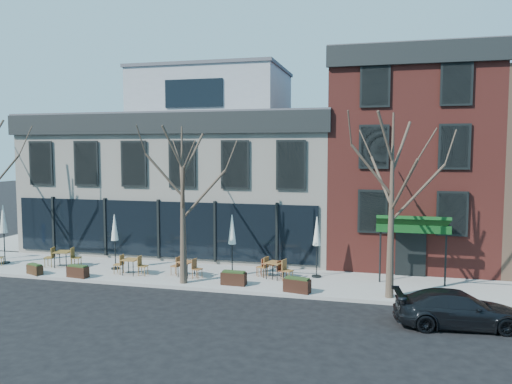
# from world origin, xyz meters

# --- Properties ---
(ground) EXTENTS (120.00, 120.00, 0.00)m
(ground) POSITION_xyz_m (0.00, 0.00, 0.00)
(ground) COLOR black
(ground) RESTS_ON ground
(sidewalk_front) EXTENTS (33.50, 4.70, 0.15)m
(sidewalk_front) POSITION_xyz_m (3.25, -2.15, 0.07)
(sidewalk_front) COLOR gray
(sidewalk_front) RESTS_ON ground
(sidewalk_side) EXTENTS (4.50, 12.00, 0.15)m
(sidewalk_side) POSITION_xyz_m (-11.25, 6.00, 0.07)
(sidewalk_side) COLOR gray
(sidewalk_side) RESTS_ON ground
(corner_building) EXTENTS (18.39, 10.39, 11.10)m
(corner_building) POSITION_xyz_m (0.07, 5.07, 4.72)
(corner_building) COLOR beige
(corner_building) RESTS_ON ground
(red_brick_building) EXTENTS (8.20, 11.78, 11.18)m
(red_brick_building) POSITION_xyz_m (13.00, 4.98, 5.64)
(red_brick_building) COLOR maroon
(red_brick_building) RESTS_ON ground
(tree_mid) EXTENTS (3.50, 3.55, 7.04)m
(tree_mid) POSITION_xyz_m (3.01, -3.90, 3.79)
(tree_mid) COLOR #382B21
(tree_mid) RESTS_ON sidewalk_front
(tree_right) EXTENTS (3.72, 3.77, 7.48)m
(tree_right) POSITION_xyz_m (12.01, -3.90, 4.02)
(tree_right) COLOR #382B21
(tree_right) RESTS_ON sidewalk_front
(parked_sedan) EXTENTS (4.53, 2.31, 1.26)m
(parked_sedan) POSITION_xyz_m (14.26, -6.40, 0.63)
(parked_sedan) COLOR black
(parked_sedan) RESTS_ON ground
(cafe_set_1) EXTENTS (1.94, 0.89, 1.00)m
(cafe_set_1) POSITION_xyz_m (-4.20, -2.55, 0.66)
(cafe_set_1) COLOR brown
(cafe_set_1) RESTS_ON sidewalk_front
(cafe_set_2) EXTENTS (1.76, 0.71, 0.93)m
(cafe_set_2) POSITION_xyz_m (-0.06, -3.12, 0.63)
(cafe_set_2) COLOR brown
(cafe_set_2) RESTS_ON sidewalk_front
(cafe_set_3) EXTENTS (1.76, 0.86, 0.90)m
(cafe_set_3) POSITION_xyz_m (2.70, -2.84, 0.61)
(cafe_set_3) COLOR brown
(cafe_set_3) RESTS_ON sidewalk_front
(cafe_set_4) EXTENTS (1.87, 1.03, 0.96)m
(cafe_set_4) POSITION_xyz_m (6.86, -2.16, 0.64)
(cafe_set_4) COLOR brown
(cafe_set_4) RESTS_ON sidewalk_front
(cafe_set_5) EXTENTS (1.65, 1.03, 0.86)m
(cafe_set_5) POSITION_xyz_m (6.64, -2.03, 0.59)
(cafe_set_5) COLOR brown
(cafe_set_5) RESTS_ON sidewalk_front
(umbrella_0) EXTENTS (0.50, 0.50, 3.10)m
(umbrella_0) POSITION_xyz_m (-7.71, -2.57, 2.33)
(umbrella_0) COLOR black
(umbrella_0) RESTS_ON sidewalk_front
(umbrella_1) EXTENTS (0.44, 0.44, 2.78)m
(umbrella_1) POSITION_xyz_m (-1.36, -2.29, 2.11)
(umbrella_1) COLOR black
(umbrella_1) RESTS_ON sidewalk_front
(umbrella_3) EXTENTS (0.47, 0.47, 2.94)m
(umbrella_3) POSITION_xyz_m (4.78, -2.19, 2.23)
(umbrella_3) COLOR black
(umbrella_3) RESTS_ON sidewalk_front
(umbrella_4) EXTENTS (0.46, 0.46, 2.88)m
(umbrella_4) POSITION_xyz_m (8.69, -1.38, 2.18)
(umbrella_4) COLOR black
(umbrella_4) RESTS_ON sidewalk_front
(planter_0) EXTENTS (0.97, 0.66, 0.50)m
(planter_0) POSITION_xyz_m (-4.60, -4.20, 0.40)
(planter_0) COLOR #331F11
(planter_0) RESTS_ON sidewalk_front
(planter_1) EXTENTS (1.07, 0.53, 0.57)m
(planter_1) POSITION_xyz_m (-2.23, -4.20, 0.43)
(planter_1) COLOR black
(planter_1) RESTS_ON sidewalk_front
(planter_2) EXTENTS (1.13, 0.48, 0.63)m
(planter_2) POSITION_xyz_m (5.29, -3.65, 0.46)
(planter_2) COLOR black
(planter_2) RESTS_ON sidewalk_front
(planter_3) EXTENTS (1.20, 0.68, 0.63)m
(planter_3) POSITION_xyz_m (8.23, -4.11, 0.46)
(planter_3) COLOR black
(planter_3) RESTS_ON sidewalk_front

